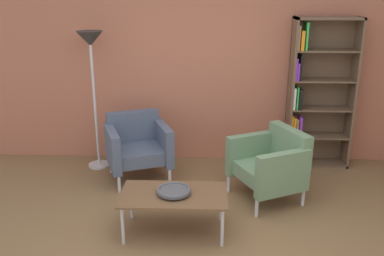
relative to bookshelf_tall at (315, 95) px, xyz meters
name	(u,v)px	position (x,y,z in m)	size (l,w,h in m)	color
brick_back_panel	(205,51)	(-1.41, 0.21, 0.52)	(6.40, 0.12, 2.90)	#B2664C
bookshelf_tall	(315,95)	(0.00, 0.00, 0.00)	(0.80, 0.30, 1.90)	brown
coffee_table_low	(174,197)	(-1.68, -1.72, -0.56)	(1.00, 0.56, 0.40)	brown
decorative_bowl	(174,190)	(-1.68, -1.72, -0.50)	(0.32, 0.32, 0.05)	#4C4C51
armchair_by_bookshelf	(271,163)	(-0.67, -0.99, -0.52)	(0.89, 0.92, 0.78)	slate
armchair_near_window	(137,145)	(-2.21, -0.49, -0.52)	(0.89, 0.86, 0.78)	#4C566B
floor_lamp_torchiere	(91,56)	(-2.78, -0.18, 0.52)	(0.32, 0.32, 1.74)	silver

